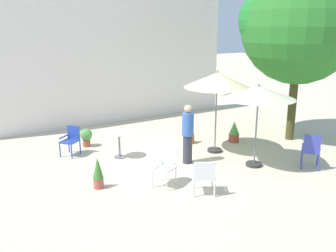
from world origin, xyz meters
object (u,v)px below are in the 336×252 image
patio_chair_2 (204,174)px  standing_person (188,134)px  potted_plant_3 (234,132)px  shade_tree (300,26)px  patio_umbrella_1 (217,81)px  potted_plant_1 (98,173)px  patio_chair_1 (71,139)px  patio_umbrella_0 (258,94)px  cafe_table_0 (119,141)px  patio_chair_0 (166,165)px  potted_plant_2 (189,132)px  patio_chair_3 (311,149)px  potted_plant_0 (86,136)px

patio_chair_2 → standing_person: size_ratio=0.50×
potted_plant_3 → patio_chair_2: bearing=-140.9°
shade_tree → patio_chair_2: shade_tree is taller
patio_umbrella_1 → potted_plant_1: patio_umbrella_1 is taller
patio_chair_1 → standing_person: 3.48m
patio_umbrella_0 → patio_chair_1: (-3.96, 3.51, -1.51)m
standing_person → patio_chair_2: bearing=-114.1°
patio_umbrella_1 → cafe_table_0: patio_umbrella_1 is taller
patio_chair_0 → standing_person: size_ratio=0.54×
patio_umbrella_0 → patio_chair_2: 2.80m
cafe_table_0 → patio_chair_1: (-1.11, 0.96, -0.01)m
potted_plant_1 → potted_plant_2: size_ratio=0.97×
shade_tree → cafe_table_0: 6.67m
patio_chair_2 → standing_person: standing_person is taller
patio_umbrella_0 → patio_chair_0: patio_umbrella_0 is taller
patio_chair_1 → patio_umbrella_1: bearing=-28.1°
patio_chair_3 → potted_plant_1: bearing=160.8°
potted_plant_3 → patio_chair_3: bearing=-87.1°
patio_chair_2 → patio_umbrella_1: bearing=46.5°
patio_umbrella_1 → patio_chair_0: bearing=-153.3°
patio_umbrella_0 → potted_plant_3: size_ratio=3.23×
patio_chair_2 → potted_plant_0: size_ratio=1.44×
potted_plant_1 → shade_tree: bearing=2.7°
patio_chair_0 → potted_plant_2: (2.33, 2.35, -0.12)m
patio_umbrella_1 → shade_tree: bearing=-5.2°
cafe_table_0 → potted_plant_0: size_ratio=1.27×
patio_chair_0 → potted_plant_1: 1.61m
patio_chair_1 → patio_chair_2: patio_chair_1 is taller
patio_chair_2 → patio_chair_3: 3.37m
patio_umbrella_1 → patio_umbrella_0: bearing=-83.3°
patio_chair_1 → potted_plant_2: (3.59, -0.93, -0.11)m
potted_plant_1 → standing_person: size_ratio=0.46×
cafe_table_0 → potted_plant_3: 3.87m
patio_chair_3 → shade_tree: bearing=51.1°
patio_chair_3 → patio_umbrella_0: bearing=139.6°
patio_chair_1 → potted_plant_1: 2.63m
patio_umbrella_1 → potted_plant_0: 4.43m
patio_umbrella_1 → cafe_table_0: (-2.67, 1.05, -1.66)m
patio_chair_3 → standing_person: size_ratio=0.59×
shade_tree → patio_chair_0: 6.48m
potted_plant_3 → standing_person: standing_person is taller
patio_chair_2 → patio_chair_3: patio_chair_3 is taller
standing_person → potted_plant_1: bearing=-174.6°
patio_chair_2 → potted_plant_1: bearing=140.3°
shade_tree → patio_umbrella_0: 3.53m
potted_plant_1 → potted_plant_3: (5.12, 1.03, -0.04)m
shade_tree → potted_plant_1: 7.76m
patio_umbrella_0 → patio_chair_2: size_ratio=2.70×
patio_umbrella_0 → patio_chair_3: bearing=-40.4°
patio_umbrella_0 → potted_plant_2: bearing=98.2°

